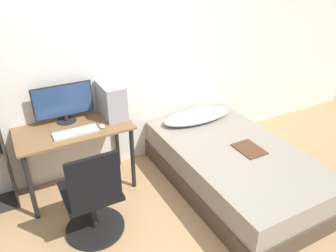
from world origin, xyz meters
name	(u,v)px	position (x,y,z in m)	size (l,w,h in m)	color
ground_plane	(167,243)	(0.00, 0.00, 0.00)	(14.00, 14.00, 0.00)	tan
wall_back	(102,62)	(0.00, 1.41, 1.25)	(8.00, 0.05, 2.50)	silver
desk	(75,138)	(-0.44, 1.10, 0.63)	(1.11, 0.57, 0.74)	brown
office_chair	(93,203)	(-0.50, 0.41, 0.35)	(0.54, 0.54, 0.92)	black
bed	(234,167)	(1.02, 0.39, 0.23)	(1.17, 2.00, 0.46)	#4C3D2D
pillow	(197,116)	(1.02, 1.13, 0.51)	(0.89, 0.36, 0.11)	#B2B7C6
magazine	(249,149)	(1.13, 0.32, 0.47)	(0.24, 0.32, 0.01)	#56331E
monitor	(63,102)	(-0.47, 1.28, 0.95)	(0.58, 0.20, 0.39)	black
keyboard	(76,132)	(-0.45, 0.99, 0.75)	(0.42, 0.14, 0.02)	silver
pc_tower	(111,100)	(-0.01, 1.18, 0.92)	(0.21, 0.38, 0.35)	#99999E
mouse	(102,126)	(-0.19, 0.99, 0.75)	(0.06, 0.09, 0.02)	silver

